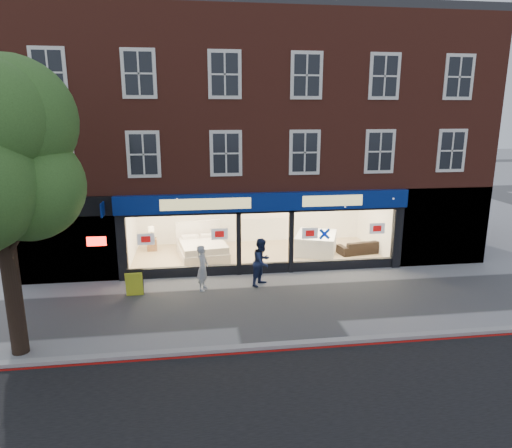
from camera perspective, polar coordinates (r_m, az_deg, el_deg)
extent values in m
plane|color=gray|center=(15.67, 2.89, -9.88)|extent=(120.00, 120.00, 0.00)
cube|color=#8C0A07|center=(12.95, 5.53, -15.30)|extent=(60.00, 0.10, 0.01)
cube|color=gray|center=(13.10, 5.33, -14.68)|extent=(60.00, 0.25, 0.12)
cube|color=tan|center=(20.50, 0.16, -3.91)|extent=(11.00, 4.50, 0.10)
cube|color=maroon|center=(21.27, -0.51, 14.78)|extent=(19.00, 8.00, 6.70)
cube|color=#2D2D30|center=(21.61, -0.54, 24.10)|extent=(19.00, 8.00, 0.30)
cube|color=navy|center=(17.51, 1.25, 2.80)|extent=(11.40, 0.28, 0.70)
cube|color=black|center=(18.42, 1.11, -5.50)|extent=(11.00, 0.18, 0.40)
cube|color=black|center=(18.06, -16.38, -2.81)|extent=(0.35, 0.30, 2.60)
cube|color=black|center=(19.66, 17.19, -1.53)|extent=(0.35, 0.30, 2.60)
cube|color=white|center=(17.77, -9.25, -2.19)|extent=(4.20, 0.02, 2.10)
cube|color=white|center=(18.74, 11.03, -1.42)|extent=(4.20, 0.02, 2.10)
cube|color=white|center=(18.29, 1.04, -2.52)|extent=(1.80, 0.02, 2.10)
cube|color=silver|center=(22.33, -0.65, 0.89)|extent=(11.00, 0.20, 2.60)
cube|color=#FFEAC6|center=(19.88, 0.16, 3.11)|extent=(11.00, 4.50, 0.12)
cube|color=black|center=(18.64, -22.74, -1.71)|extent=(3.80, 0.60, 3.30)
cube|color=#FF140C|center=(18.05, -19.32, -2.06)|extent=(0.70, 0.04, 0.35)
cube|color=black|center=(20.62, 22.13, -0.23)|extent=(4.00, 0.40, 3.30)
cylinder|color=black|center=(13.44, -28.33, -5.64)|extent=(0.44, 0.44, 4.40)
sphere|color=#2D4E1D|center=(12.21, -27.58, 8.07)|extent=(2.40, 2.40, 2.40)
cube|color=silver|center=(20.10, -6.64, -3.62)|extent=(2.27, 2.55, 0.40)
cube|color=silver|center=(20.00, -6.67, -2.68)|extent=(2.17, 2.45, 0.29)
cube|color=silver|center=(21.11, -7.24, -1.41)|extent=(2.04, 0.42, 1.37)
cube|color=silver|center=(20.67, -8.25, -1.58)|extent=(0.79, 0.47, 0.14)
cube|color=silver|center=(20.80, -5.91, -1.41)|extent=(0.79, 0.47, 0.14)
cube|color=brown|center=(21.51, -12.86, -2.51)|extent=(0.48, 0.48, 0.55)
cube|color=silver|center=(20.93, 7.49, -3.11)|extent=(2.36, 2.62, 0.28)
cube|color=silver|center=(20.85, 7.51, -2.36)|extent=(2.36, 2.62, 0.28)
cube|color=silver|center=(20.78, 7.54, -1.61)|extent=(2.36, 2.62, 0.28)
imported|color=black|center=(21.10, 12.82, -2.79)|extent=(2.07, 1.09, 0.58)
cube|color=#C6CE24|center=(16.67, -14.94, -7.16)|extent=(0.61, 0.40, 0.92)
imported|color=#A9ACB0|center=(16.63, -6.68, -5.45)|extent=(0.59, 0.71, 1.67)
imported|color=#192447|center=(16.95, 0.75, -4.75)|extent=(1.08, 1.10, 1.79)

